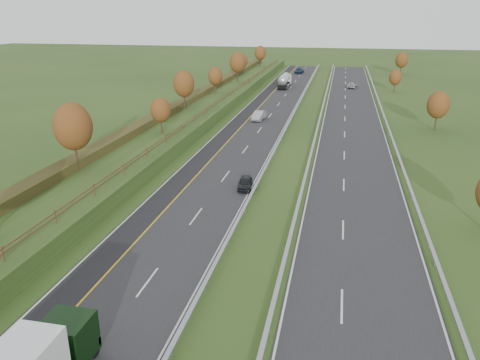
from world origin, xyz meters
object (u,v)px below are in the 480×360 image
object	(u,v)px
road_tanker	(285,80)
car_silver_mid	(259,115)
car_small_far	(299,71)
car_dark_near	(245,183)
car_oncoming	(352,85)

from	to	relation	value
road_tanker	car_silver_mid	distance (m)	40.59
car_silver_mid	car_small_far	distance (m)	70.77
car_silver_mid	car_small_far	bearing A→B (deg)	95.58
road_tanker	car_dark_near	xyz separation A→B (m)	(4.89, -75.87, -1.18)
car_dark_near	car_oncoming	size ratio (longest dim) A/B	0.77
car_small_far	car_dark_near	bearing A→B (deg)	-82.10
car_small_far	car_silver_mid	bearing A→B (deg)	-84.80
car_silver_mid	car_oncoming	world-z (taller)	car_silver_mid
road_tanker	car_oncoming	world-z (taller)	road_tanker
car_dark_near	car_small_far	xyz separation A→B (m)	(-3.80, 106.06, 0.16)
car_small_far	road_tanker	bearing A→B (deg)	-86.21
car_small_far	car_oncoming	xyz separation A→B (m)	(16.32, -27.74, -0.12)
car_dark_near	car_oncoming	bearing A→B (deg)	74.68
car_silver_mid	car_small_far	xyz separation A→B (m)	(0.80, 70.76, -0.01)
car_silver_mid	car_small_far	size ratio (longest dim) A/B	0.89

